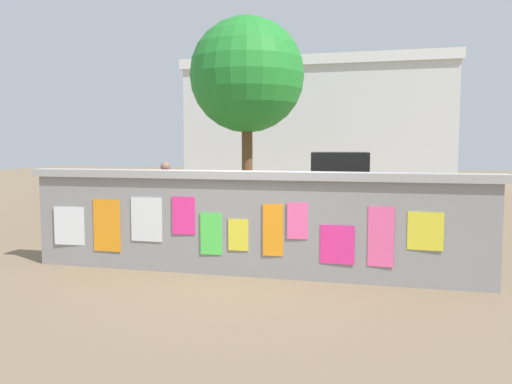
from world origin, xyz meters
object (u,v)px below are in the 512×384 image
bicycle_near (128,229)px  person_walking (166,189)px  auto_rickshaw_truck (294,195)px  tree_roadside (247,76)px  motorcycle (406,234)px

bicycle_near → person_walking: person_walking is taller
auto_rickshaw_truck → person_walking: (-2.99, -0.25, 0.09)m
bicycle_near → tree_roadside: size_ratio=0.25×
auto_rickshaw_truck → motorcycle: bearing=-42.4°
motorcycle → bicycle_near: 5.22m
motorcycle → bicycle_near: (-5.22, -0.15, -0.10)m
auto_rickshaw_truck → tree_roadside: size_ratio=0.56×
motorcycle → person_walking: person_walking is taller
auto_rickshaw_truck → bicycle_near: bearing=-141.2°
auto_rickshaw_truck → motorcycle: (2.36, -2.15, -0.44)m
auto_rickshaw_truck → bicycle_near: (-2.86, -2.30, -0.54)m
person_walking → tree_roadside: tree_roadside is taller
motorcycle → person_walking: (-5.35, 1.91, 0.52)m
motorcycle → person_walking: 5.70m
tree_roadside → motorcycle: bearing=-59.8°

